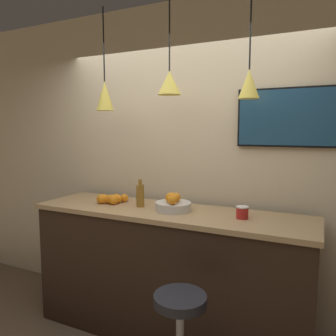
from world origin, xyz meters
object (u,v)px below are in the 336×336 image
spread_jar (242,212)px  mounted_tv (291,117)px  juice_bottle (140,195)px  fruit_bowl (173,204)px

spread_jar → mounted_tv: (0.28, 0.37, 0.71)m
juice_bottle → mounted_tv: bearing=17.7°
juice_bottle → fruit_bowl: bearing=-0.9°
juice_bottle → spread_jar: bearing=0.0°
juice_bottle → spread_jar: size_ratio=2.58×
juice_bottle → mounted_tv: mounted_tv is taller
spread_jar → mounted_tv: bearing=53.0°
fruit_bowl → mounted_tv: (0.85, 0.37, 0.70)m
fruit_bowl → spread_jar: (0.57, 0.00, -0.01)m
fruit_bowl → mounted_tv: size_ratio=0.36×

